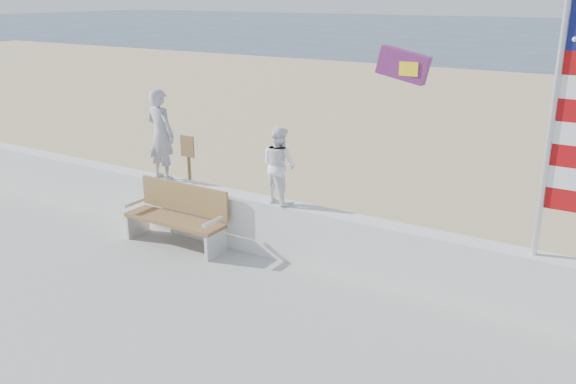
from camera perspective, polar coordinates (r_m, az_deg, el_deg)
name	(u,v)px	position (r m, az deg, el deg)	size (l,w,h in m)	color
ground	(204,322)	(8.36, -7.85, -11.93)	(220.00, 220.00, 0.00)	#2C4058
sand	(431,164)	(15.80, 13.24, 2.55)	(90.00, 40.00, 0.08)	tan
seawall	(284,230)	(9.54, -0.39, -3.59)	(30.00, 0.35, 0.90)	white
adult	(161,135)	(10.64, -11.81, 5.27)	(0.57, 0.37, 1.56)	#A3A4A9
child	(279,165)	(9.25, -0.85, 2.54)	(0.58, 0.45, 1.19)	white
bench	(178,215)	(10.19, -10.26, -2.09)	(1.80, 0.57, 1.00)	olive
flag	(567,102)	(7.65, 24.62, 7.70)	(0.50, 0.08, 3.50)	silver
parafoil_kite	(405,66)	(11.53, 10.86, 11.54)	(1.01, 0.29, 0.69)	red
sign	(189,165)	(12.09, -9.28, 2.48)	(0.32, 0.07, 1.46)	olive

